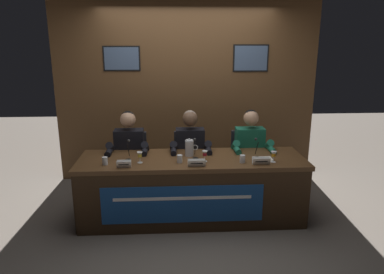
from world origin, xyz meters
The scene contains 23 objects.
ground_plane centered at (0.00, 0.00, 0.00)m, with size 12.00×12.00×0.00m, color #70665B.
wall_back_panelled centered at (0.00, 1.36, 1.30)m, with size 3.80×0.14×2.60m.
conference_table centered at (0.00, -0.10, 0.50)m, with size 2.60×0.77×0.74m.
chair_left centered at (-0.77, 0.57, 0.43)m, with size 0.44×0.44×0.88m.
panelist_left centered at (-0.77, 0.37, 0.70)m, with size 0.51×0.48×1.21m.
nameplate_left centered at (-0.74, -0.28, 0.78)m, with size 0.15×0.06×0.08m.
juice_glass_left centered at (-0.58, -0.13, 0.83)m, with size 0.06×0.06×0.12m.
water_cup_left centered at (-0.96, -0.17, 0.78)m, with size 0.06×0.06×0.08m.
microphone_left centered at (-0.72, -0.02, 0.82)m, with size 0.06×0.17×0.22m.
chair_center centered at (0.00, 0.57, 0.43)m, with size 0.44×0.44×0.88m.
panelist_center centered at (0.00, 0.37, 0.70)m, with size 0.51×0.48×1.21m.
nameplate_center centered at (0.03, -0.29, 0.78)m, with size 0.19×0.06×0.08m.
juice_glass_center centered at (0.13, -0.13, 0.83)m, with size 0.06×0.06×0.12m.
water_cup_center centered at (-0.14, -0.15, 0.78)m, with size 0.06×0.06×0.08m.
microphone_center centered at (0.04, -0.01, 0.82)m, with size 0.06×0.17×0.22m.
chair_right centered at (0.77, 0.57, 0.43)m, with size 0.44×0.44×0.88m.
panelist_right centered at (0.77, 0.37, 0.70)m, with size 0.51×0.48×1.21m.
nameplate_right centered at (0.74, -0.26, 0.78)m, with size 0.19×0.06×0.08m.
juice_glass_right centered at (0.89, -0.19, 0.83)m, with size 0.06×0.06×0.12m.
water_cup_right centered at (0.55, -0.19, 0.78)m, with size 0.06×0.06×0.08m.
microphone_right centered at (0.75, -0.04, 0.82)m, with size 0.06×0.17×0.22m.
water_pitcher_central centered at (-0.02, 0.09, 0.84)m, with size 0.15×0.10×0.21m.
document_stack_right centered at (0.80, -0.09, 0.75)m, with size 0.21×0.15×0.01m.
Camera 1 is at (-0.22, -3.89, 2.05)m, focal length 33.42 mm.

